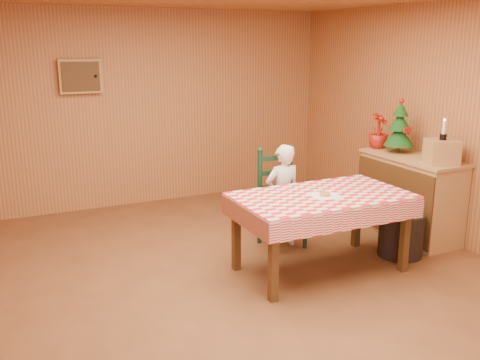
% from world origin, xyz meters
% --- Properties ---
extents(ground, '(6.00, 6.00, 0.00)m').
position_xyz_m(ground, '(0.00, 0.00, 0.00)').
color(ground, brown).
rests_on(ground, ground).
extents(cabin_walls, '(5.10, 6.05, 2.65)m').
position_xyz_m(cabin_walls, '(-0.00, 0.53, 1.83)').
color(cabin_walls, '#A8693C').
rests_on(cabin_walls, ground).
extents(dining_table, '(1.66, 0.96, 0.77)m').
position_xyz_m(dining_table, '(0.76, 0.01, 0.69)').
color(dining_table, '#4C2E14').
rests_on(dining_table, ground).
extents(ladder_chair, '(0.44, 0.40, 1.08)m').
position_xyz_m(ladder_chair, '(0.76, 0.79, 0.50)').
color(ladder_chair, black).
rests_on(ladder_chair, ground).
extents(seated_child, '(0.41, 0.27, 1.12)m').
position_xyz_m(seated_child, '(0.76, 0.74, 0.56)').
color(seated_child, silver).
rests_on(seated_child, ground).
extents(napkin, '(0.27, 0.27, 0.00)m').
position_xyz_m(napkin, '(0.76, -0.04, 0.77)').
color(napkin, white).
rests_on(napkin, dining_table).
extents(donut, '(0.14, 0.14, 0.04)m').
position_xyz_m(donut, '(0.76, -0.04, 0.79)').
color(donut, '#BA8C42').
rests_on(donut, napkin).
extents(shelf_unit, '(0.54, 1.24, 0.93)m').
position_xyz_m(shelf_unit, '(2.23, 0.40, 0.47)').
color(shelf_unit, tan).
rests_on(shelf_unit, ground).
extents(crate, '(0.40, 0.40, 0.25)m').
position_xyz_m(crate, '(2.24, -0.00, 1.06)').
color(crate, tan).
rests_on(crate, shelf_unit).
extents(christmas_tree, '(0.34, 0.34, 0.62)m').
position_xyz_m(christmas_tree, '(2.24, 0.65, 1.21)').
color(christmas_tree, '#4C2E14').
rests_on(christmas_tree, shelf_unit).
extents(flower_arrangement, '(0.29, 0.29, 0.41)m').
position_xyz_m(flower_arrangement, '(2.19, 0.95, 1.14)').
color(flower_arrangement, '#9A140E').
rests_on(flower_arrangement, shelf_unit).
extents(candle_set, '(0.07, 0.07, 0.22)m').
position_xyz_m(candle_set, '(2.24, -0.00, 1.24)').
color(candle_set, black).
rests_on(candle_set, crate).
extents(storage_bin, '(0.46, 0.46, 0.45)m').
position_xyz_m(storage_bin, '(1.74, -0.04, 0.23)').
color(storage_bin, black).
rests_on(storage_bin, ground).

